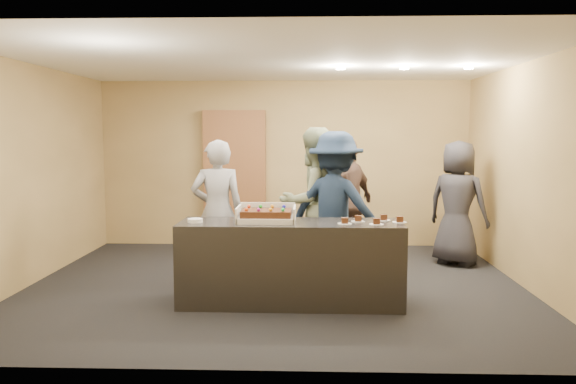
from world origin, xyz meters
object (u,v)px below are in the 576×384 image
object	(u,v)px
cake_box	(267,217)
storage_cabinet	(235,179)
plate_stack	(195,220)
person_navy_man	(336,208)
sheet_cake	(266,213)
person_brown_extra	(348,203)
person_dark_suit	(458,203)
serving_counter	(291,263)
person_sage_man	(313,203)
person_server_grey	(217,212)

from	to	relation	value
cake_box	storage_cabinet	bearing A→B (deg)	103.50
plate_stack	person_navy_man	bearing A→B (deg)	30.91
sheet_cake	person_brown_extra	xyz separation A→B (m)	(1.01, 1.76, -0.10)
person_dark_suit	plate_stack	bearing A→B (deg)	68.61
serving_counter	sheet_cake	bearing A→B (deg)	-179.56
person_navy_man	cake_box	bearing A→B (deg)	70.83
sheet_cake	person_brown_extra	world-z (taller)	person_brown_extra
cake_box	sheet_cake	xyz separation A→B (m)	(-0.00, -0.02, 0.05)
storage_cabinet	person_navy_man	world-z (taller)	storage_cabinet
storage_cabinet	person_dark_suit	world-z (taller)	storage_cabinet
storage_cabinet	person_sage_man	bearing A→B (deg)	-57.52
cake_box	person_server_grey	size ratio (longest dim) A/B	0.35
storage_cabinet	person_navy_man	distance (m)	2.76
person_sage_man	storage_cabinet	bearing A→B (deg)	-89.86
plate_stack	person_dark_suit	world-z (taller)	person_dark_suit
person_server_grey	person_brown_extra	size ratio (longest dim) A/B	0.99
serving_counter	person_server_grey	size ratio (longest dim) A/B	1.35
cake_box	person_brown_extra	bearing A→B (deg)	59.88
cake_box	person_brown_extra	size ratio (longest dim) A/B	0.35
sheet_cake	person_dark_suit	size ratio (longest dim) A/B	0.30
person_sage_man	person_navy_man	size ratio (longest dim) A/B	1.03
sheet_cake	person_sage_man	xyz separation A→B (m)	(0.51, 1.17, -0.03)
serving_counter	person_sage_man	bearing A→B (deg)	78.36
serving_counter	person_sage_man	distance (m)	1.30
sheet_cake	person_server_grey	world-z (taller)	person_server_grey
person_dark_suit	sheet_cake	bearing A→B (deg)	74.69
person_brown_extra	person_dark_suit	bearing A→B (deg)	134.07
person_server_grey	storage_cabinet	bearing A→B (deg)	-98.88
sheet_cake	plate_stack	xyz separation A→B (m)	(-0.76, -0.06, -0.08)
storage_cabinet	sheet_cake	bearing A→B (deg)	-76.60
person_sage_man	sheet_cake	bearing A→B (deg)	33.96
serving_counter	person_brown_extra	size ratio (longest dim) A/B	1.34
person_sage_man	person_brown_extra	bearing A→B (deg)	-162.27
storage_cabinet	person_server_grey	xyz separation A→B (m)	(0.08, -2.29, -0.22)
serving_counter	person_server_grey	bearing A→B (deg)	137.61
person_server_grey	person_sage_man	distance (m)	1.22
serving_counter	sheet_cake	distance (m)	0.61
serving_counter	plate_stack	size ratio (longest dim) A/B	14.95
sheet_cake	plate_stack	world-z (taller)	sheet_cake
cake_box	person_server_grey	bearing A→B (deg)	128.55
cake_box	person_server_grey	distance (m)	1.08
person_brown_extra	person_server_grey	bearing A→B (deg)	-23.92
person_sage_man	person_brown_extra	world-z (taller)	person_sage_man
storage_cabinet	person_brown_extra	xyz separation A→B (m)	(1.76, -1.39, -0.21)
sheet_cake	cake_box	bearing A→B (deg)	89.15
person_dark_suit	storage_cabinet	bearing A→B (deg)	17.31
person_server_grey	person_sage_man	bearing A→B (deg)	-176.55
plate_stack	person_dark_suit	size ratio (longest dim) A/B	0.09
serving_counter	person_navy_man	distance (m)	1.12
person_server_grey	person_dark_suit	xyz separation A→B (m)	(3.22, 1.06, -0.01)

